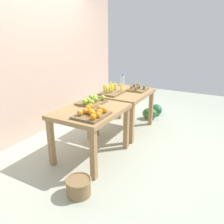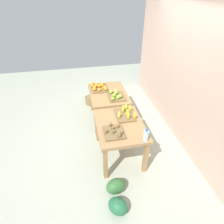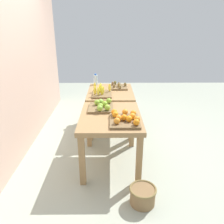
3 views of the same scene
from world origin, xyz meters
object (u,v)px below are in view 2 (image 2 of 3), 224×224
banana_crate (125,113)px  display_table_left (108,97)px  watermelon_pile (117,195)px  kiwi_bin (114,132)px  water_bottle (146,136)px  wicker_basket (90,100)px  apple_bin (116,96)px  display_table_right (120,129)px  orange_bin (99,87)px

banana_crate → display_table_left: bearing=-170.4°
display_table_left → watermelon_pile: (2.02, -0.25, -0.51)m
kiwi_bin → water_bottle: water_bottle is taller
kiwi_bin → wicker_basket: (-2.11, -0.20, -0.65)m
apple_bin → kiwi_bin: 1.12m
apple_bin → kiwi_bin: (1.09, -0.27, -0.01)m
wicker_basket → display_table_left: bearing=23.8°
apple_bin → display_table_right: bearing=-8.0°
display_table_left → banana_crate: size_ratio=2.36×
apple_bin → wicker_basket: 1.31m
water_bottle → watermelon_pile: 0.99m
apple_bin → wicker_basket: bearing=-155.1°
banana_crate → wicker_basket: bearing=-163.5°
display_table_left → orange_bin: orange_bin is taller
display_table_right → apple_bin: apple_bin is taller
banana_crate → watermelon_pile: size_ratio=0.67×
wicker_basket → kiwi_bin: bearing=5.5°
apple_bin → display_table_left: bearing=-151.6°
banana_crate → water_bottle: size_ratio=2.08×
display_table_left → apple_bin: size_ratio=2.50×
watermelon_pile → wicker_basket: watermelon_pile is taller
banana_crate → watermelon_pile: (1.12, -0.40, -0.66)m
orange_bin → watermelon_pile: bearing=-1.8°
banana_crate → watermelon_pile: bearing=-19.5°
kiwi_bin → apple_bin: bearing=166.0°
orange_bin → watermelon_pile: orange_bin is taller
water_bottle → kiwi_bin: bearing=-120.8°
orange_bin → watermelon_pile: 2.33m
display_table_left → apple_bin: apple_bin is taller
banana_crate → water_bottle: bearing=11.4°
apple_bin → banana_crate: banana_crate is taller
wicker_basket → display_table_right: bearing=10.4°
apple_bin → banana_crate: (0.66, 0.03, 0.00)m
display_table_right → kiwi_bin: (0.20, -0.15, 0.14)m
apple_bin → water_bottle: size_ratio=1.97×
display_table_right → orange_bin: orange_bin is taller
orange_bin → kiwi_bin: bearing=1.2°
display_table_right → watermelon_pile: display_table_right is taller
display_table_left → banana_crate: banana_crate is taller
display_table_right → wicker_basket: (-1.91, -0.35, -0.52)m
banana_crate → wicker_basket: 1.88m
wicker_basket → apple_bin: bearing=24.9°
display_table_right → orange_bin: size_ratio=2.36×
watermelon_pile → display_table_right: bearing=164.6°
display_table_right → banana_crate: bearing=146.4°
apple_bin → water_bottle: water_bottle is taller
kiwi_bin → water_bottle: bearing=59.2°
kiwi_bin → water_bottle: (0.26, 0.44, 0.07)m
orange_bin → wicker_basket: size_ratio=1.47×
display_table_right → banana_crate: 0.31m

